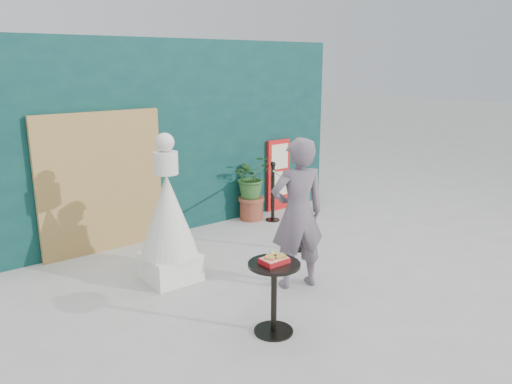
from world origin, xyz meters
TOP-DOWN VIEW (x-y plane):
  - ground at (0.00, 0.00)m, footprint 60.00×60.00m
  - back_wall at (0.00, 3.15)m, footprint 6.00×0.30m
  - bamboo_fence at (-1.40, 2.94)m, footprint 1.80×0.08m
  - woman at (-0.04, 0.35)m, footprint 0.77×0.64m
  - menu_board at (1.90, 2.95)m, footprint 0.50×0.07m
  - statue at (-1.16, 1.47)m, footprint 0.72×0.72m
  - cafe_table at (-0.97, -0.32)m, footprint 0.52×0.52m
  - food_basket at (-0.97, -0.32)m, footprint 0.26×0.19m
  - planter at (1.15, 2.79)m, footprint 0.67×0.58m
  - stanchion_barrier at (1.09, 1.85)m, footprint 0.84×1.54m

SIDE VIEW (x-z plane):
  - ground at x=0.00m, z-range 0.00..0.00m
  - stanchion_barrier at x=1.09m, z-range -0.02..1.01m
  - cafe_table at x=-0.97m, z-range 0.12..0.87m
  - menu_board at x=1.90m, z-range 0.00..1.30m
  - planter at x=1.15m, z-range 0.09..1.22m
  - statue at x=-1.16m, z-range -0.17..1.68m
  - food_basket at x=-0.97m, z-range 0.73..0.84m
  - woman at x=-0.04m, z-range 0.00..1.83m
  - bamboo_fence at x=-1.40m, z-range 0.00..2.00m
  - back_wall at x=0.00m, z-range 0.00..3.00m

